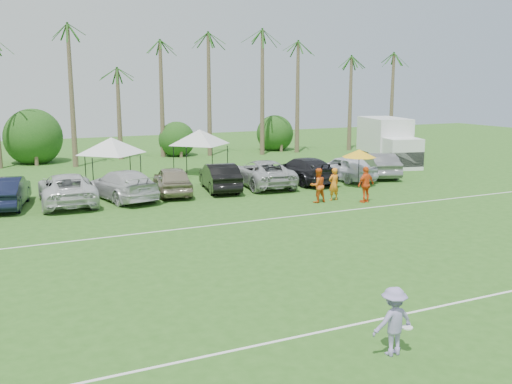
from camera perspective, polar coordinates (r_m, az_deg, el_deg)
name	(u,v)px	position (r m, az deg, el deg)	size (l,w,h in m)	color
ground	(420,351)	(15.24, 16.10, -15.06)	(120.00, 120.00, 0.00)	#2D5E1C
field_lines	(274,261)	(21.41, 1.84, -6.91)	(80.00, 12.10, 0.01)	white
palm_tree_4	(57,70)	(48.45, -19.28, 11.44)	(2.40, 2.40, 8.90)	brown
palm_tree_5	(108,60)	(49.07, -14.59, 12.70)	(2.40, 2.40, 9.90)	brown
palm_tree_6	(156,50)	(50.01, -10.00, 13.83)	(2.40, 2.40, 10.90)	brown
palm_tree_7	(200,41)	(51.27, -5.57, 14.82)	(2.40, 2.40, 11.90)	brown
palm_tree_8	(253,72)	(53.06, -0.32, 11.95)	(2.40, 2.40, 8.90)	brown
palm_tree_9	(301,63)	(55.36, 4.50, 12.78)	(2.40, 2.40, 9.90)	brown
palm_tree_10	(345,54)	(58.02, 8.94, 13.45)	(2.40, 2.40, 10.90)	brown
palm_tree_11	(379,46)	(60.38, 12.21, 14.04)	(2.40, 2.40, 11.90)	brown
bush_tree_1	(34,142)	(49.49, -21.30, 4.68)	(4.00, 4.00, 4.00)	brown
bush_tree_2	(177,136)	(51.69, -7.88, 5.56)	(4.00, 4.00, 4.00)	brown
bush_tree_3	(277,132)	(55.47, 2.08, 6.02)	(4.00, 4.00, 4.00)	brown
sideline_player_a	(334,184)	(32.27, 7.78, 0.78)	(0.68, 0.44, 1.85)	orange
sideline_player_b	(318,185)	(31.60, 6.19, 0.66)	(0.93, 0.72, 1.91)	orange
sideline_player_c	(366,185)	(31.99, 10.93, 0.74)	(1.18, 0.49, 2.01)	#F25A1A
box_truck	(389,140)	(47.31, 13.12, 5.10)	(4.37, 7.60, 3.69)	white
canopy_tent_left	(111,137)	(37.23, -14.29, 5.31)	(4.50, 4.50, 3.65)	black
canopy_tent_right	(199,129)	(41.10, -5.67, 6.25)	(4.65, 4.65, 3.77)	black
market_umbrella	(359,153)	(36.38, 10.29, 3.82)	(2.16, 2.16, 2.41)	black
frisbee_player	(393,321)	(14.57, 13.58, -12.45)	(1.12, 0.65, 1.72)	#9689C2
parked_car_1	(7,192)	(32.92, -23.67, 0.01)	(1.78, 5.11, 1.68)	black
parked_car_2	(67,189)	(32.74, -18.40, 0.32)	(2.80, 6.06, 1.68)	silver
parked_car_3	(122,185)	(33.12, -13.22, 0.71)	(2.36, 5.80, 1.68)	silver
parked_car_4	(172,180)	(34.11, -8.37, 1.17)	(1.99, 4.94, 1.68)	gray
parked_car_5	(220,177)	(35.05, -3.65, 1.53)	(1.78, 5.11, 1.68)	black
parked_car_6	(262,173)	(36.40, 0.65, 1.91)	(2.80, 6.06, 1.68)	#B1B2B2
parked_car_7	(303,170)	(37.79, 4.76, 2.21)	(2.36, 5.80, 1.68)	black
parked_car_8	(344,168)	(39.11, 8.82, 2.41)	(1.99, 4.94, 1.68)	white
parked_car_9	(379,165)	(41.01, 12.16, 2.69)	(1.78, 5.11, 1.68)	slate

